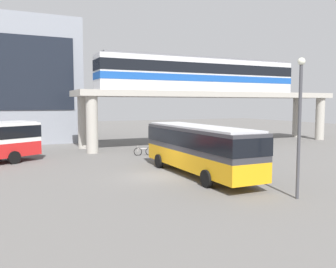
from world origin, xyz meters
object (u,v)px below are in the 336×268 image
object	(u,v)px
bicycle_red	(186,150)
pedestrian_near_building	(192,143)
bicycle_silver	(144,151)
bicycle_green	(244,146)
bicycle_black	(202,145)
bus_main	(198,145)
train	(201,74)
bicycle_brown	(238,144)

from	to	relation	value
bicycle_red	pedestrian_near_building	size ratio (longest dim) A/B	1.06
bicycle_silver	bicycle_green	size ratio (longest dim) A/B	0.98
bicycle_green	bicycle_black	bearing A→B (deg)	146.60
bus_main	pedestrian_near_building	size ratio (longest dim) A/B	6.56
bicycle_green	pedestrian_near_building	distance (m)	5.45
train	bicycle_red	size ratio (longest dim) A/B	13.29
bus_main	bicycle_green	size ratio (longest dim) A/B	6.23
train	bicycle_black	world-z (taller)	train
train	bicycle_red	world-z (taller)	train
train	bicycle_red	bearing A→B (deg)	-129.73
bicycle_brown	bicycle_green	xyz separation A→B (m)	(-0.76, -1.92, 0.00)
bus_main	bicycle_black	size ratio (longest dim) A/B	6.64
bicycle_red	bicycle_green	distance (m)	6.52
bus_main	bicycle_red	world-z (taller)	bus_main
bicycle_brown	bicycle_red	bearing A→B (deg)	-165.17
bicycle_green	bicycle_brown	bearing A→B (deg)	68.48
bicycle_green	pedestrian_near_building	size ratio (longest dim) A/B	1.05
bus_main	bicycle_green	world-z (taller)	bus_main
bus_main	bicycle_brown	world-z (taller)	bus_main
bicycle_brown	bicycle_green	bearing A→B (deg)	-111.52
train	bicycle_red	xyz separation A→B (m)	(-5.02, -6.05, -7.55)
bicycle_black	bicycle_brown	size ratio (longest dim) A/B	0.94
train	bicycle_brown	size ratio (longest dim) A/B	13.49
train	bicycle_brown	world-z (taller)	train
train	bicycle_red	distance (m)	10.90
bicycle_black	pedestrian_near_building	distance (m)	2.21
bicycle_silver	bicycle_black	distance (m)	7.24
train	bicycle_green	distance (m)	9.78
bicycle_silver	bicycle_green	xyz separation A→B (m)	(10.51, -0.64, 0.00)
bus_main	bicycle_brown	distance (m)	15.85
bicycle_black	pedestrian_near_building	world-z (taller)	pedestrian_near_building
train	bicycle_black	distance (m)	8.66
train	bicycle_brown	bearing A→B (deg)	-61.34
bicycle_black	bicycle_brown	xyz separation A→B (m)	(4.21, -0.36, 0.00)
bicycle_black	pedestrian_near_building	size ratio (longest dim) A/B	0.99
train	bus_main	distance (m)	18.60
bicycle_brown	bicycle_green	size ratio (longest dim) A/B	1.00
train	bus_main	world-z (taller)	train
train	bicycle_green	bearing A→B (deg)	-76.08
train	bicycle_black	bearing A→B (deg)	-117.58
bicycle_red	bicycle_brown	bearing A→B (deg)	14.83
train	bus_main	size ratio (longest dim) A/B	2.16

